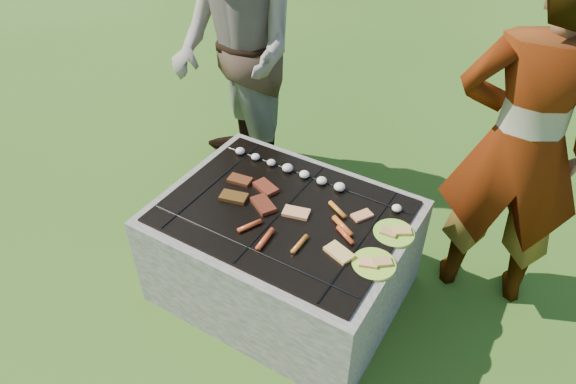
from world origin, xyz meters
name	(u,v)px	position (x,y,z in m)	size (l,w,h in m)	color
lawn	(284,287)	(0.00, 0.00, 0.00)	(60.00, 60.00, 0.00)	#234711
fire_pit	(283,254)	(0.00, 0.00, 0.28)	(1.30, 1.00, 0.62)	#9E968C
mushrooms	(301,173)	(-0.07, 0.30, 0.63)	(1.05, 0.06, 0.04)	beige
pork_slabs	(252,193)	(-0.21, 0.02, 0.62)	(0.39, 0.28, 0.02)	maroon
sausages	(307,230)	(0.19, -0.08, 0.63)	(0.54, 0.50, 0.03)	orange
bread_on_grate	(326,229)	(0.26, -0.02, 0.62)	(0.47, 0.42, 0.02)	#F2BA7C
plate_far	(394,233)	(0.56, 0.15, 0.61)	(0.21, 0.21, 0.03)	#D0EE39
plate_near	(374,264)	(0.56, -0.10, 0.61)	(0.26, 0.26, 0.03)	yellow
cook	(521,147)	(0.97, 0.65, 0.97)	(0.71, 0.47, 1.95)	#A6978A
bystander	(234,54)	(-0.85, 0.77, 0.99)	(0.96, 0.75, 1.98)	gray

